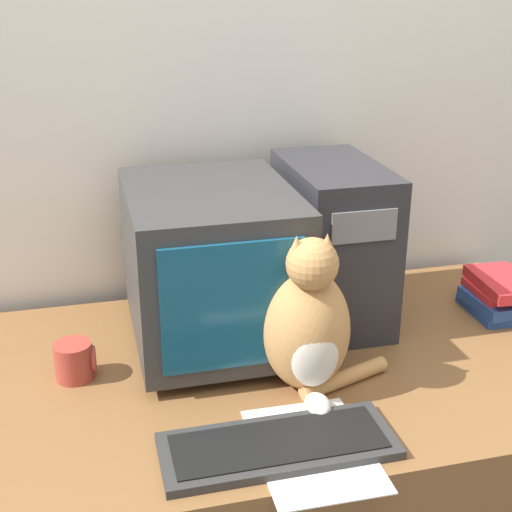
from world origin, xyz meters
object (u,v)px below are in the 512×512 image
at_px(book_stack, 500,295).
at_px(keyboard, 278,446).
at_px(crt_monitor, 211,265).
at_px(computer_tower, 332,242).
at_px(cat, 308,326).
at_px(pen, 223,431).
at_px(mug, 75,361).

bearing_deg(book_stack, keyboard, -150.12).
bearing_deg(keyboard, crt_monitor, 94.60).
height_order(computer_tower, cat, computer_tower).
distance_m(crt_monitor, pen, 0.42).
bearing_deg(book_stack, computer_tower, 166.94).
relative_size(computer_tower, cat, 1.12).
relative_size(computer_tower, book_stack, 1.89).
distance_m(computer_tower, cat, 0.36).
distance_m(keyboard, pen, 0.12).
distance_m(crt_monitor, mug, 0.37).
relative_size(book_stack, pen, 1.51).
bearing_deg(computer_tower, keyboard, -118.99).
bearing_deg(keyboard, cat, 58.70).
bearing_deg(keyboard, book_stack, 29.88).
bearing_deg(crt_monitor, keyboard, -85.40).
bearing_deg(book_stack, cat, -160.13).
distance_m(cat, mug, 0.51).
relative_size(keyboard, cat, 1.23).
relative_size(crt_monitor, cat, 1.36).
distance_m(computer_tower, keyboard, 0.61).
height_order(cat, book_stack, cat).
xyz_separation_m(crt_monitor, computer_tower, (0.32, 0.06, 0.00)).
bearing_deg(crt_monitor, book_stack, -3.02).
distance_m(keyboard, cat, 0.26).
relative_size(computer_tower, mug, 4.47).
height_order(crt_monitor, pen, crt_monitor).
xyz_separation_m(crt_monitor, mug, (-0.32, -0.09, -0.15)).
height_order(computer_tower, keyboard, computer_tower).
xyz_separation_m(crt_monitor, book_stack, (0.74, -0.04, -0.15)).
distance_m(computer_tower, mug, 0.67).
bearing_deg(mug, crt_monitor, 16.45).
distance_m(computer_tower, book_stack, 0.46).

